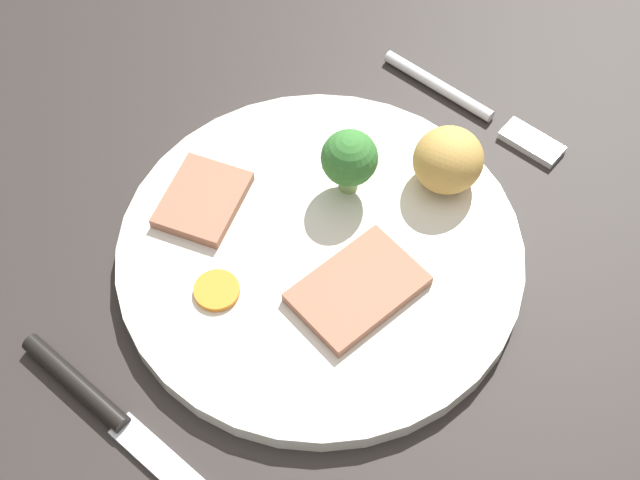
# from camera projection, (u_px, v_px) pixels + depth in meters

# --- Properties ---
(dining_table) EXTENTS (1.20, 0.84, 0.04)m
(dining_table) POSITION_uv_depth(u_px,v_px,m) (278.00, 291.00, 0.64)
(dining_table) COLOR #2B2623
(dining_table) RESTS_ON ground
(dinner_plate) EXTENTS (0.27, 0.27, 0.01)m
(dinner_plate) POSITION_uv_depth(u_px,v_px,m) (320.00, 254.00, 0.62)
(dinner_plate) COLOR silver
(dinner_plate) RESTS_ON dining_table
(meat_slice_main) EXTENTS (0.08, 0.06, 0.01)m
(meat_slice_main) POSITION_uv_depth(u_px,v_px,m) (358.00, 289.00, 0.60)
(meat_slice_main) COLOR #9E664C
(meat_slice_main) RESTS_ON dinner_plate
(meat_slice_under) EXTENTS (0.08, 0.07, 0.01)m
(meat_slice_under) POSITION_uv_depth(u_px,v_px,m) (201.00, 201.00, 0.63)
(meat_slice_under) COLOR #9E664C
(meat_slice_under) RESTS_ON dinner_plate
(roast_potato_left) EXTENTS (0.05, 0.05, 0.04)m
(roast_potato_left) POSITION_uv_depth(u_px,v_px,m) (448.00, 160.00, 0.63)
(roast_potato_left) COLOR tan
(roast_potato_left) RESTS_ON dinner_plate
(carrot_coin_front) EXTENTS (0.03, 0.03, 0.00)m
(carrot_coin_front) POSITION_uv_depth(u_px,v_px,m) (217.00, 290.00, 0.60)
(carrot_coin_front) COLOR orange
(carrot_coin_front) RESTS_ON dinner_plate
(broccoli_floret) EXTENTS (0.04, 0.04, 0.05)m
(broccoli_floret) POSITION_uv_depth(u_px,v_px,m) (349.00, 159.00, 0.62)
(broccoli_floret) COLOR #8CB766
(broccoli_floret) RESTS_ON dinner_plate
(fork) EXTENTS (0.03, 0.15, 0.01)m
(fork) POSITION_uv_depth(u_px,v_px,m) (476.00, 109.00, 0.70)
(fork) COLOR silver
(fork) RESTS_ON dining_table
(knife) EXTENTS (0.03, 0.19, 0.01)m
(knife) POSITION_uv_depth(u_px,v_px,m) (113.00, 417.00, 0.56)
(knife) COLOR black
(knife) RESTS_ON dining_table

